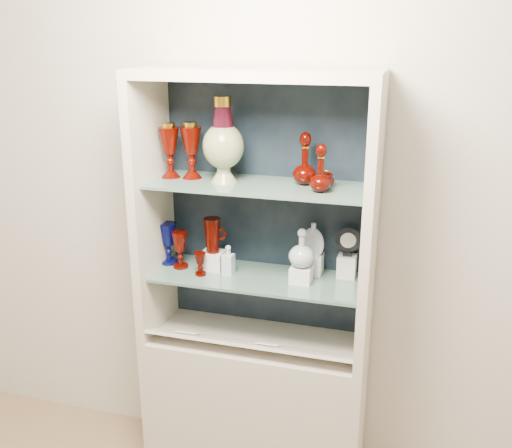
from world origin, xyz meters
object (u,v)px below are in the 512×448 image
(ruby_goblet_small, at_px, (200,264))
(flat_flask, at_px, (313,238))
(clear_round_decanter, at_px, (302,249))
(pedestal_lamp_right, at_px, (170,150))
(enamel_urn, at_px, (223,140))
(lidded_bowl, at_px, (326,178))
(ruby_goblet_tall, at_px, (180,250))
(clear_square_bottle, at_px, (228,260))
(ruby_decanter_b, at_px, (305,157))
(cobalt_goblet, at_px, (168,243))
(ruby_decanter_a, at_px, (321,165))
(pedestal_lamp_left, at_px, (191,150))
(ruby_pitcher, at_px, (212,235))
(cameo_medallion, at_px, (348,241))

(ruby_goblet_small, height_order, flat_flask, flat_flask)
(ruby_goblet_small, height_order, clear_round_decanter, clear_round_decanter)
(pedestal_lamp_right, xyz_separation_m, enamel_urn, (0.25, -0.02, 0.06))
(lidded_bowl, height_order, ruby_goblet_tall, lidded_bowl)
(clear_square_bottle, bearing_deg, ruby_decanter_b, 11.15)
(ruby_decanter_b, xyz_separation_m, lidded_bowl, (0.09, -0.02, -0.08))
(cobalt_goblet, relative_size, ruby_goblet_small, 1.86)
(ruby_decanter_a, relative_size, cobalt_goblet, 1.12)
(ruby_goblet_small, bearing_deg, cobalt_goblet, 154.55)
(enamel_urn, bearing_deg, ruby_decanter_b, 8.09)
(pedestal_lamp_left, bearing_deg, flat_flask, 7.80)
(pedestal_lamp_right, height_order, clear_square_bottle, pedestal_lamp_right)
(ruby_decanter_b, relative_size, clear_round_decanter, 1.42)
(pedestal_lamp_left, height_order, ruby_pitcher, pedestal_lamp_left)
(clear_round_decanter, bearing_deg, pedestal_lamp_left, 175.74)
(cobalt_goblet, distance_m, ruby_pitcher, 0.23)
(lidded_bowl, xyz_separation_m, ruby_goblet_tall, (-0.65, -0.03, -0.37))
(enamel_urn, distance_m, ruby_decanter_a, 0.43)
(ruby_decanter_b, relative_size, ruby_pitcher, 1.47)
(pedestal_lamp_left, xyz_separation_m, cobalt_goblet, (-0.14, 0.01, -0.44))
(pedestal_lamp_right, bearing_deg, enamel_urn, -3.65)
(pedestal_lamp_left, relative_size, cameo_medallion, 1.82)
(enamel_urn, xyz_separation_m, flat_flask, (0.38, 0.10, -0.43))
(pedestal_lamp_right, xyz_separation_m, ruby_decanter_a, (0.68, -0.07, -0.01))
(clear_square_bottle, bearing_deg, cobalt_goblet, 170.65)
(enamel_urn, distance_m, cameo_medallion, 0.69)
(enamel_urn, xyz_separation_m, cameo_medallion, (0.53, 0.10, -0.43))
(ruby_goblet_tall, xyz_separation_m, clear_square_bottle, (0.24, -0.02, -0.02))
(clear_round_decanter, bearing_deg, ruby_pitcher, 174.39)
(ruby_goblet_tall, height_order, clear_round_decanter, clear_round_decanter)
(ruby_pitcher, bearing_deg, enamel_urn, -24.37)
(lidded_bowl, bearing_deg, pedestal_lamp_left, -179.88)
(ruby_goblet_small, bearing_deg, cameo_medallion, 14.15)
(ruby_decanter_b, relative_size, ruby_goblet_small, 2.23)
(ruby_goblet_tall, relative_size, clear_square_bottle, 1.24)
(ruby_decanter_b, relative_size, cameo_medallion, 1.75)
(ruby_decanter_b, height_order, clear_square_bottle, ruby_decanter_b)
(cobalt_goblet, bearing_deg, pedestal_lamp_left, -3.51)
(lidded_bowl, relative_size, flat_flask, 0.52)
(pedestal_lamp_left, height_order, pedestal_lamp_right, pedestal_lamp_left)
(pedestal_lamp_right, distance_m, ruby_goblet_tall, 0.46)
(ruby_goblet_tall, bearing_deg, lidded_bowl, 2.47)
(enamel_urn, bearing_deg, ruby_goblet_small, -150.37)
(lidded_bowl, relative_size, clear_round_decanter, 0.48)
(lidded_bowl, bearing_deg, enamel_urn, -176.14)
(lidded_bowl, bearing_deg, cobalt_goblet, 179.44)
(ruby_decanter_a, height_order, cobalt_goblet, ruby_decanter_a)
(clear_square_bottle, bearing_deg, ruby_pitcher, 152.67)
(clear_square_bottle, relative_size, cameo_medallion, 1.03)
(ruby_decanter_a, bearing_deg, pedestal_lamp_left, 172.07)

